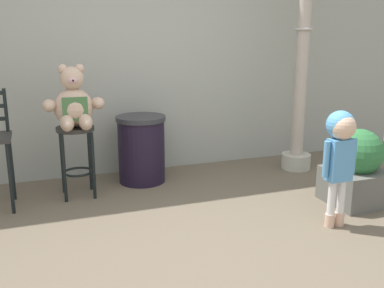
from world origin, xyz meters
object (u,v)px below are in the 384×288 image
at_px(bar_stool_with_teddy, 76,147).
at_px(child_walking, 340,144).
at_px(lamppost, 301,76).
at_px(planter_with_shrub, 357,170).
at_px(trash_bin, 142,149).
at_px(teddy_bear, 74,105).

bearing_deg(bar_stool_with_teddy, child_walking, -37.01).
bearing_deg(lamppost, planter_with_shrub, -94.23).
relative_size(bar_stool_with_teddy, planter_with_shrub, 0.98).
xyz_separation_m(bar_stool_with_teddy, trash_bin, (0.70, 0.21, -0.13)).
distance_m(child_walking, trash_bin, 2.12).
bearing_deg(bar_stool_with_teddy, lamppost, 0.96).
xyz_separation_m(lamppost, planter_with_shrub, (-0.08, -1.14, -0.78)).
height_order(bar_stool_with_teddy, teddy_bear, teddy_bear).
bearing_deg(lamppost, teddy_bear, -178.36).
xyz_separation_m(bar_stool_with_teddy, child_walking, (1.94, -1.47, 0.21)).
xyz_separation_m(bar_stool_with_teddy, planter_with_shrub, (2.46, -1.10, -0.17)).
distance_m(teddy_bear, trash_bin, 0.92).
bearing_deg(teddy_bear, lamppost, 1.64).
relative_size(child_walking, trash_bin, 1.35).
distance_m(trash_bin, lamppost, 2.00).
bearing_deg(teddy_bear, bar_stool_with_teddy, 90.00).
bearing_deg(trash_bin, teddy_bear, -160.71).
bearing_deg(planter_with_shrub, child_walking, -144.94).
distance_m(child_walking, lamppost, 1.67).
distance_m(bar_stool_with_teddy, child_walking, 2.44).
bearing_deg(lamppost, bar_stool_with_teddy, -179.04).
xyz_separation_m(teddy_bear, trash_bin, (0.70, 0.24, -0.55)).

